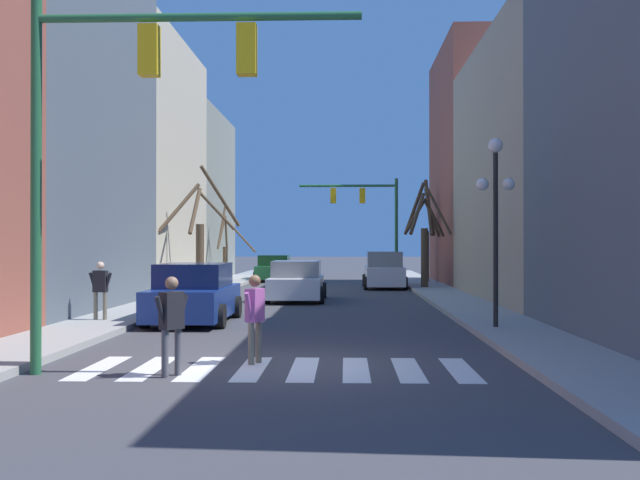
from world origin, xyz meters
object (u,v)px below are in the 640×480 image
object	(u,v)px
pedestrian_on_right_sidewalk	(172,317)
car_driving_away_lane	(274,269)
car_parked_left_mid	(384,271)
street_tree_left_mid	(201,236)
street_tree_left_near	(423,235)
car_parked_right_far	(297,282)
street_tree_right_mid	(428,235)
street_lamp_right_corner	(496,194)
pedestrian_on_left_sidewalk	(100,285)
street_tree_right_near	(226,250)
traffic_signal_far	(368,208)
car_parked_left_far	(194,295)
traffic_signal_near	(126,102)
pedestrian_waiting_at_curb	(255,311)

from	to	relation	value
pedestrian_on_right_sidewalk	car_driving_away_lane	bearing A→B (deg)	-142.36
pedestrian_on_right_sidewalk	car_parked_left_mid	bearing A→B (deg)	-155.64
street_tree_left_mid	street_tree_left_near	bearing A→B (deg)	27.85
street_tree_left_near	car_parked_left_mid	bearing A→B (deg)	144.37
car_parked_right_far	street_tree_right_mid	world-z (taller)	street_tree_right_mid
street_lamp_right_corner	pedestrian_on_right_sidewalk	world-z (taller)	street_lamp_right_corner
pedestrian_on_left_sidewalk	street_tree_right_near	world-z (taller)	street_tree_right_near
traffic_signal_far	street_tree_right_mid	bearing A→B (deg)	-3.63
car_parked_left_far	street_tree_right_near	xyz separation A→B (m)	(-2.26, 19.72, 1.11)
traffic_signal_near	street_tree_left_mid	xyz separation A→B (m)	(-2.33, 18.34, -2.01)
car_parked_left_far	street_tree_right_mid	size ratio (longest dim) A/B	0.82
traffic_signal_near	street_lamp_right_corner	size ratio (longest dim) A/B	1.37
traffic_signal_near	car_parked_right_far	size ratio (longest dim) A/B	1.36
pedestrian_on_left_sidewalk	street_tree_left_near	world-z (taller)	street_tree_left_near
car_parked_left_mid	street_tree_right_mid	world-z (taller)	street_tree_right_mid
car_parked_left_mid	car_driving_away_lane	distance (m)	9.49
street_tree_left_mid	street_tree_right_near	bearing A→B (deg)	92.83
car_driving_away_lane	car_parked_left_far	world-z (taller)	car_parked_left_far
car_driving_away_lane	pedestrian_on_right_sidewalk	bearing A→B (deg)	-177.55
car_driving_away_lane	pedestrian_on_left_sidewalk	size ratio (longest dim) A/B	3.01
traffic_signal_far	street_tree_left_mid	bearing A→B (deg)	-123.95
car_parked_left_mid	car_parked_right_far	bearing A→B (deg)	155.61
street_lamp_right_corner	car_parked_right_far	distance (m)	11.95
street_tree_right_mid	street_tree_right_near	bearing A→B (deg)	-175.29
pedestrian_on_right_sidewalk	street_tree_left_near	size ratio (longest dim) A/B	0.33
street_lamp_right_corner	car_parked_right_far	bearing A→B (deg)	118.42
traffic_signal_near	pedestrian_waiting_at_curb	distance (m)	4.27
car_parked_left_far	car_parked_right_far	bearing A→B (deg)	-15.90
traffic_signal_far	pedestrian_waiting_at_curb	bearing A→B (deg)	-95.96
car_parked_left_mid	pedestrian_on_right_sidewalk	xyz separation A→B (m)	(-4.75, -24.84, 0.13)
street_lamp_right_corner	pedestrian_waiting_at_curb	size ratio (longest dim) A/B	2.87
traffic_signal_far	street_tree_left_mid	xyz separation A→B (m)	(-7.24, -10.75, -1.66)
traffic_signal_far	car_driving_away_lane	world-z (taller)	traffic_signal_far
street_tree_left_mid	car_parked_right_far	bearing A→B (deg)	-25.46
car_driving_away_lane	street_tree_left_mid	distance (m)	13.86
car_driving_away_lane	street_tree_right_near	world-z (taller)	street_tree_right_near
traffic_signal_near	street_tree_right_near	bearing A→B (deg)	95.73
street_tree_left_near	street_tree_right_near	world-z (taller)	street_tree_left_near
pedestrian_waiting_at_curb	pedestrian_on_left_sidewalk	world-z (taller)	pedestrian_on_left_sidewalk
street_tree_right_near	street_tree_right_mid	size ratio (longest dim) A/B	0.73
car_parked_right_far	car_parked_left_mid	world-z (taller)	car_parked_left_mid
street_tree_left_near	pedestrian_on_right_sidewalk	bearing A→B (deg)	-105.51
pedestrian_waiting_at_curb	street_tree_right_near	size ratio (longest dim) A/B	0.39
car_parked_left_far	street_tree_left_near	bearing A→B (deg)	-27.43
car_parked_right_far	car_driving_away_lane	world-z (taller)	car_driving_away_lane
car_parked_left_mid	street_tree_left_mid	bearing A→B (deg)	129.01
car_parked_left_far	pedestrian_on_right_sidewalk	size ratio (longest dim) A/B	2.82
car_parked_left_far	street_lamp_right_corner	bearing A→B (deg)	-105.10
street_tree_left_near	street_tree_left_mid	world-z (taller)	street_tree_left_mid
car_parked_right_far	street_tree_right_near	bearing A→B (deg)	-158.46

